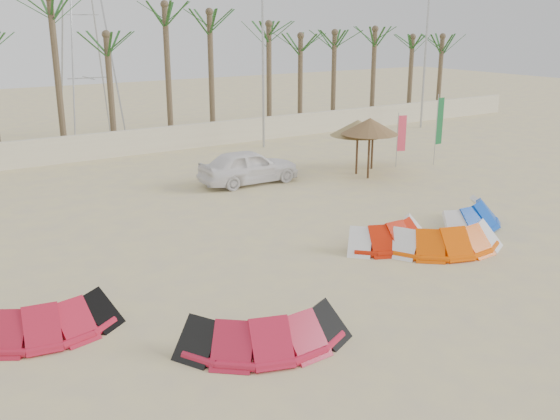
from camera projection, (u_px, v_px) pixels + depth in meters
ground at (423, 329)px, 14.18m from camera, size 120.00×120.00×0.00m
boundary_wall at (109, 145)px, 31.64m from camera, size 60.00×0.30×1.30m
palm_line at (103, 26)px, 31.49m from camera, size 52.00×4.00×7.70m
lamp_c at (263, 39)px, 32.71m from camera, size 1.25×0.14×11.00m
lamp_d at (427, 36)px, 38.95m from camera, size 1.25×0.14×11.00m
pylon at (94, 138)px, 37.16m from camera, size 3.00×3.00×14.00m
kite_red_left at (37, 314)px, 13.98m from camera, size 3.50×1.97×0.90m
kite_red_mid at (257, 324)px, 13.51m from camera, size 3.96×2.48×0.90m
kite_red_right at (384, 232)px, 19.43m from camera, size 3.11×1.57×0.90m
kite_orange at (439, 235)px, 19.08m from camera, size 3.95×2.47×0.90m
kite_blue at (465, 213)px, 21.32m from camera, size 3.45×2.32×0.90m
parasol_left at (370, 126)px, 26.98m from camera, size 2.50×2.50×2.68m
parasol_mid at (358, 128)px, 27.82m from camera, size 2.50×2.50×2.47m
parasol_right at (373, 128)px, 28.85m from camera, size 2.16×2.16×2.31m
flag_pink at (400, 135)px, 29.40m from camera, size 0.44×0.15×2.60m
flag_green at (439, 123)px, 29.66m from camera, size 0.45×0.04×3.41m
car at (249, 166)px, 26.60m from camera, size 4.38×1.85×1.48m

